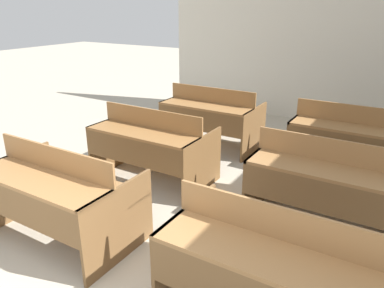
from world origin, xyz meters
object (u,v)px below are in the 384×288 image
(bench_front_right, at_px, (272,265))
(bench_third_right, at_px, (350,139))
(bench_second_right, at_px, (326,182))
(bench_second_left, at_px, (152,144))
(bench_front_left, at_px, (58,192))
(bench_third_left, at_px, (211,116))

(bench_front_right, bearing_deg, bench_third_right, 90.19)
(bench_second_right, distance_m, bench_third_right, 1.36)
(bench_front_right, xyz_separation_m, bench_second_left, (-1.95, 1.35, 0.00))
(bench_second_left, distance_m, bench_second_right, 1.97)
(bench_second_left, relative_size, bench_third_right, 1.00)
(bench_front_left, xyz_separation_m, bench_second_right, (1.95, 1.42, 0.00))
(bench_second_left, height_order, bench_second_right, same)
(bench_second_right, height_order, bench_third_left, same)
(bench_front_right, distance_m, bench_third_left, 3.34)
(bench_front_left, relative_size, bench_third_left, 1.00)
(bench_front_right, bearing_deg, bench_second_left, 145.37)
(bench_front_right, distance_m, bench_third_right, 2.74)
(bench_front_left, relative_size, bench_second_right, 1.00)
(bench_front_right, distance_m, bench_second_left, 2.37)
(bench_third_left, bearing_deg, bench_second_left, -91.43)
(bench_front_left, relative_size, bench_second_left, 1.00)
(bench_front_right, height_order, bench_third_left, same)
(bench_front_left, xyz_separation_m, bench_third_left, (0.01, 2.77, 0.00))
(bench_third_right, bearing_deg, bench_front_left, -124.74)
(bench_front_left, distance_m, bench_second_left, 1.38)
(bench_third_left, relative_size, bench_third_right, 1.00)
(bench_third_right, bearing_deg, bench_third_left, -179.85)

